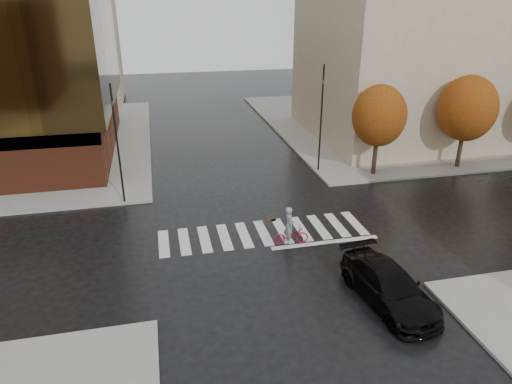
{
  "coord_description": "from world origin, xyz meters",
  "views": [
    {
      "loc": [
        -5.36,
        -21.41,
        12.23
      ],
      "look_at": [
        -0.15,
        1.71,
        2.0
      ],
      "focal_mm": 32.0,
      "sensor_mm": 36.0,
      "label": 1
    }
  ],
  "objects_px": {
    "traffic_light_nw": "(117,137)",
    "fire_hydrant": "(104,181)",
    "traffic_light_ne": "(321,111)",
    "cyclist": "(290,232)",
    "sedan": "(389,286)"
  },
  "relations": [
    {
      "from": "traffic_light_nw",
      "to": "traffic_light_ne",
      "type": "bearing_deg",
      "value": 96.8
    },
    {
      "from": "traffic_light_nw",
      "to": "traffic_light_ne",
      "type": "distance_m",
      "value": 14.29
    },
    {
      "from": "traffic_light_ne",
      "to": "fire_hydrant",
      "type": "distance_m",
      "value": 16.01
    },
    {
      "from": "cyclist",
      "to": "traffic_light_nw",
      "type": "xyz_separation_m",
      "value": [
        -8.83,
        7.3,
        3.67
      ]
    },
    {
      "from": "traffic_light_nw",
      "to": "fire_hydrant",
      "type": "xyz_separation_m",
      "value": [
        -1.44,
        2.89,
        -3.88
      ]
    },
    {
      "from": "traffic_light_ne",
      "to": "fire_hydrant",
      "type": "bearing_deg",
      "value": 21.0
    },
    {
      "from": "traffic_light_nw",
      "to": "traffic_light_ne",
      "type": "relative_size",
      "value": 0.96
    },
    {
      "from": "fire_hydrant",
      "to": "cyclist",
      "type": "bearing_deg",
      "value": -44.76
    },
    {
      "from": "traffic_light_nw",
      "to": "fire_hydrant",
      "type": "bearing_deg",
      "value": -157.55
    },
    {
      "from": "traffic_light_ne",
      "to": "fire_hydrant",
      "type": "height_order",
      "value": "traffic_light_ne"
    },
    {
      "from": "cyclist",
      "to": "traffic_light_nw",
      "type": "height_order",
      "value": "traffic_light_nw"
    },
    {
      "from": "traffic_light_nw",
      "to": "fire_hydrant",
      "type": "distance_m",
      "value": 5.05
    },
    {
      "from": "fire_hydrant",
      "to": "traffic_light_ne",
      "type": "bearing_deg",
      "value": -0.7
    },
    {
      "from": "traffic_light_nw",
      "to": "fire_hydrant",
      "type": "height_order",
      "value": "traffic_light_nw"
    },
    {
      "from": "sedan",
      "to": "traffic_light_nw",
      "type": "distance_m",
      "value": 17.77
    }
  ]
}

